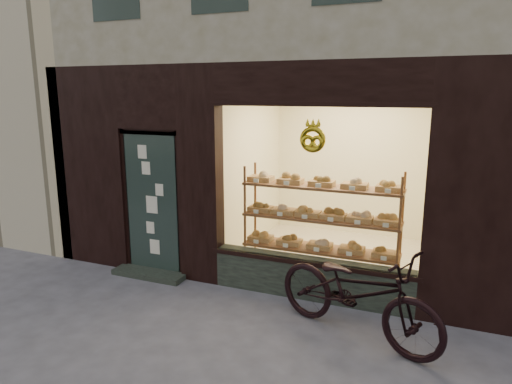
% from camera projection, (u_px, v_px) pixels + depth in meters
% --- Properties ---
extents(ground, '(90.00, 90.00, 0.00)m').
position_uv_depth(ground, '(206.00, 378.00, 4.44)').
color(ground, '#484951').
extents(display_shelf, '(2.20, 0.45, 1.70)m').
position_uv_depth(display_shelf, '(320.00, 226.00, 6.38)').
color(display_shelf, brown).
rests_on(display_shelf, ground).
extents(bicycle, '(2.17, 1.40, 1.08)m').
position_uv_depth(bicycle, '(357.00, 292.00, 5.08)').
color(bicycle, black).
rests_on(bicycle, ground).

